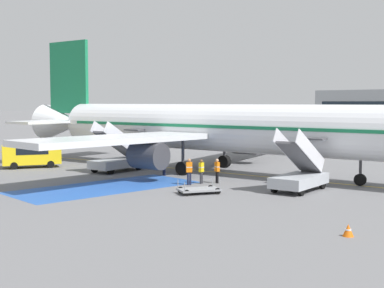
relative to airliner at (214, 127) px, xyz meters
The scene contains 15 objects.
ground_plane 3.89m from the airliner, 49.40° to the left, with size 600.00×600.00×0.00m, color slate.
apron_leadline_yellow 3.80m from the airliner, 11.21° to the left, with size 0.20×77.41×0.01m, color gold.
apron_stand_patch_blue 11.80m from the airliner, 86.60° to the right, with size 5.70×13.01×0.01m, color #2856A8.
airliner is the anchor object (origin of this frame).
boarding_stairs_forward 11.18m from the airliner, 13.30° to the right, with size 3.09×5.50×4.22m.
boarding_stairs_aft 8.62m from the airliner, 135.46° to the right, with size 3.09×5.50×4.32m.
fuel_tanker 27.29m from the airliner, 109.28° to the left, with size 3.80×9.54×3.24m.
service_van_0 16.69m from the airliner, 142.99° to the right, with size 3.63×5.36×2.02m.
baggage_cart 11.23m from the airliner, 49.92° to the right, with size 2.40×2.98×0.87m.
ground_crew_0 7.79m from the airliner, 58.61° to the right, with size 0.42×0.49×1.88m.
ground_crew_1 7.04m from the airliner, 52.81° to the right, with size 0.34×0.48×1.75m.
ground_crew_2 6.75m from the airliner, 42.69° to the right, with size 0.48×0.34×1.77m.
ground_crew_3 5.35m from the airliner, 104.50° to the right, with size 0.43×0.24×1.81m.
traffic_cone_0 18.99m from the airliner, 154.43° to the right, with size 0.47×0.47×0.52m.
traffic_cone_1 22.35m from the airliner, 29.30° to the right, with size 0.49×0.49×0.54m.
Camera 1 is at (30.94, -32.13, 5.87)m, focal length 50.00 mm.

